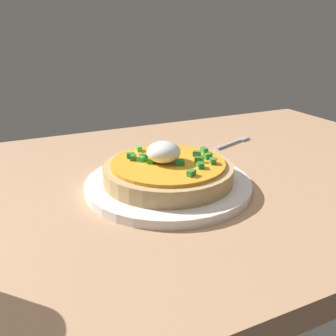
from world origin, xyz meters
The scene contains 4 objects.
dining_table centered at (0.00, 0.00, 1.72)cm, with size 127.44×65.19×3.44cm, color tan.
plate centered at (6.73, -4.02, 4.11)cm, with size 25.65×25.65×1.34cm, color white.
pizza centered at (6.69, -4.01, 6.48)cm, with size 19.90×19.90×6.20cm.
fork centered at (29.66, 10.82, 3.69)cm, with size 10.56×4.78×0.50cm.
Camera 1 is at (-15.42, -51.35, 27.34)cm, focal length 39.35 mm.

